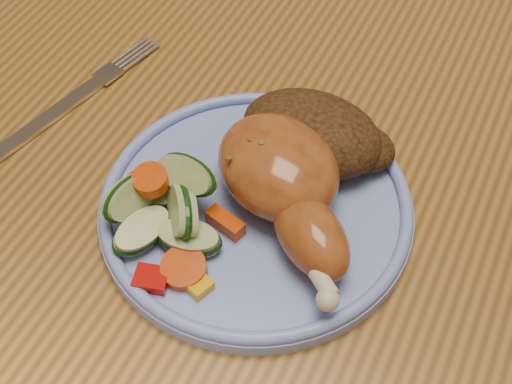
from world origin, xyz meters
TOP-DOWN VIEW (x-y plane):
  - dining_table at (0.00, 0.00)m, footprint 0.90×1.40m
  - plate at (-0.02, -0.15)m, footprint 0.24×0.24m
  - plate_rim at (-0.02, -0.15)m, footprint 0.24×0.24m
  - chicken_leg at (0.00, -0.14)m, footprint 0.16×0.16m
  - rice_pilaf at (0.00, -0.08)m, footprint 0.12×0.08m
  - vegetable_pile at (-0.07, -0.19)m, footprint 0.11×0.11m
  - fork at (-0.22, -0.11)m, footprint 0.05×0.17m

SIDE VIEW (x-z plane):
  - dining_table at x=0.00m, z-range 0.29..1.04m
  - fork at x=-0.22m, z-range 0.75..0.76m
  - plate at x=-0.02m, z-range 0.75..0.76m
  - plate_rim at x=-0.02m, z-range 0.76..0.77m
  - vegetable_pile at x=-0.07m, z-range 0.75..0.81m
  - rice_pilaf at x=0.00m, z-range 0.76..0.81m
  - chicken_leg at x=0.00m, z-range 0.76..0.82m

